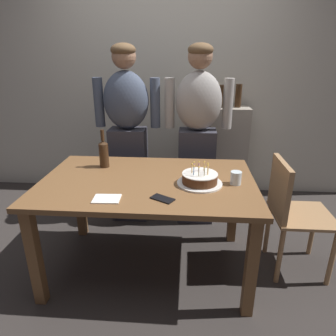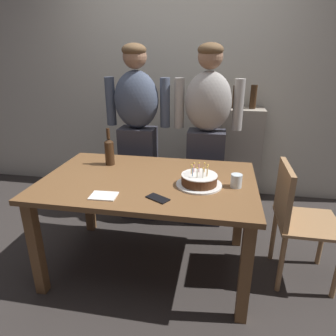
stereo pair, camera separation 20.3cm
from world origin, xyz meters
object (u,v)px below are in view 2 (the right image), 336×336
object	(u,v)px
person_woman_cardigan	(207,136)
person_man_bearded	(138,133)
birthday_cake	(199,180)
wine_bottle	(109,151)
cell_phone	(158,198)
dining_chair	(296,215)
water_glass_near	(236,181)
napkin_stack	(104,196)

from	to	relation	value
person_woman_cardigan	person_man_bearded	bearing A→B (deg)	0.00
birthday_cake	wine_bottle	world-z (taller)	wine_bottle
birthday_cake	cell_phone	size ratio (longest dim) A/B	2.14
dining_chair	cell_phone	bearing A→B (deg)	112.14
water_glass_near	birthday_cake	bearing A→B (deg)	-175.11
birthday_cake	person_woman_cardigan	xyz separation A→B (m)	(-0.00, 0.82, 0.10)
wine_bottle	person_woman_cardigan	size ratio (longest dim) A/B	0.18
napkin_stack	water_glass_near	bearing A→B (deg)	19.86
napkin_stack	birthday_cake	bearing A→B (deg)	25.61
cell_phone	person_woman_cardigan	distance (m)	1.09
dining_chair	birthday_cake	bearing A→B (deg)	100.35
water_glass_near	cell_phone	xyz separation A→B (m)	(-0.47, -0.27, -0.04)
cell_phone	dining_chair	world-z (taller)	dining_chair
birthday_cake	person_man_bearded	bearing A→B (deg)	128.70
cell_phone	dining_chair	xyz separation A→B (m)	(0.91, 0.37, -0.23)
wine_bottle	birthday_cake	bearing A→B (deg)	-21.14
birthday_cake	dining_chair	bearing A→B (deg)	10.35
birthday_cake	person_woman_cardigan	bearing A→B (deg)	90.24
person_woman_cardigan	dining_chair	size ratio (longest dim) A/B	1.90
dining_chair	person_woman_cardigan	bearing A→B (deg)	44.35
wine_bottle	person_man_bearded	bearing A→B (deg)	81.42
cell_phone	napkin_stack	size ratio (longest dim) A/B	0.88
wine_bottle	person_woman_cardigan	world-z (taller)	person_woman_cardigan
person_man_bearded	dining_chair	size ratio (longest dim) A/B	1.90
birthday_cake	dining_chair	xyz separation A→B (m)	(0.67, 0.12, -0.26)
person_woman_cardigan	dining_chair	world-z (taller)	person_woman_cardigan
birthday_cake	napkin_stack	size ratio (longest dim) A/B	1.88
wine_bottle	person_woman_cardigan	distance (m)	0.91
water_glass_near	dining_chair	size ratio (longest dim) A/B	0.10
person_man_bearded	person_woman_cardigan	distance (m)	0.65
wine_bottle	dining_chair	distance (m)	1.46
birthday_cake	dining_chair	size ratio (longest dim) A/B	0.35
cell_phone	person_man_bearded	distance (m)	1.15
cell_phone	napkin_stack	distance (m)	0.34
dining_chair	person_man_bearded	bearing A→B (deg)	62.44
cell_phone	person_man_bearded	xyz separation A→B (m)	(-0.42, 1.06, 0.13)
person_woman_cardigan	dining_chair	xyz separation A→B (m)	(0.68, -0.69, -0.36)
person_man_bearded	birthday_cake	bearing A→B (deg)	128.70
cell_phone	person_woman_cardigan	bearing A→B (deg)	108.56
cell_phone	person_woman_cardigan	xyz separation A→B (m)	(0.23, 1.06, 0.13)
wine_bottle	person_man_bearded	distance (m)	0.54
water_glass_near	cell_phone	distance (m)	0.55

